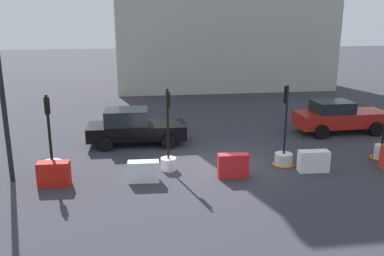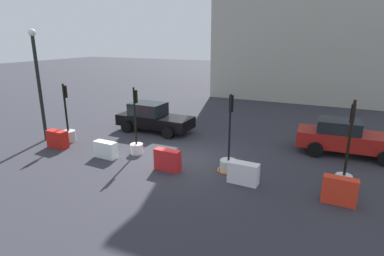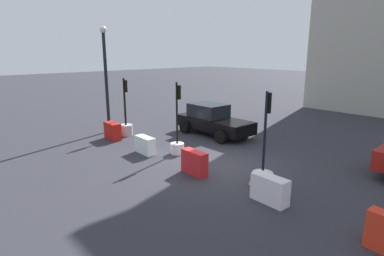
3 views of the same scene
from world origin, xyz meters
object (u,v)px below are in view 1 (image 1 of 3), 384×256
traffic_light_1 (168,157)px  street_lamp_post (2,90)px  construction_barrier_2 (233,166)px  traffic_light_2 (284,154)px  traffic_light_0 (52,162)px  car_red_compact (339,117)px  construction_barrier_1 (144,172)px  traffic_light_3 (382,147)px  construction_barrier_0 (54,174)px  construction_barrier_3 (313,161)px  car_black_sedan (134,127)px

traffic_light_1 → street_lamp_post: street_lamp_post is taller
construction_barrier_2 → street_lamp_post: (-7.92, 0.76, 2.87)m
traffic_light_2 → construction_barrier_2: bearing=-156.4°
traffic_light_0 → car_red_compact: 13.84m
construction_barrier_1 → construction_barrier_2: bearing=-0.7°
construction_barrier_2 → street_lamp_post: 8.46m
traffic_light_3 → construction_barrier_0: size_ratio=2.97×
construction_barrier_0 → construction_barrier_1: (3.09, -0.08, -0.05)m
traffic_light_3 → construction_barrier_0: bearing=-175.5°
traffic_light_0 → construction_barrier_2: 6.64m
construction_barrier_3 → construction_barrier_2: bearing=-177.3°
traffic_light_0 → construction_barrier_0: (0.21, -0.92, -0.10)m
car_red_compact → street_lamp_post: size_ratio=0.81×
car_red_compact → traffic_light_2: bearing=-136.8°
traffic_light_3 → construction_barrier_3: bearing=-163.7°
car_black_sedan → construction_barrier_3: bearing=-33.6°
construction_barrier_3 → street_lamp_post: size_ratio=0.20×
construction_barrier_0 → traffic_light_2: bearing=5.8°
traffic_light_2 → construction_barrier_1: bearing=-170.1°
traffic_light_3 → construction_barrier_1: 9.86m
construction_barrier_2 → construction_barrier_0: bearing=178.9°
traffic_light_2 → traffic_light_3: 4.26m
construction_barrier_0 → car_black_sedan: size_ratio=0.25×
traffic_light_2 → construction_barrier_0: size_ratio=2.88×
traffic_light_1 → construction_barrier_2: 2.52m
traffic_light_1 → construction_barrier_2: traffic_light_1 is taller
traffic_light_0 → traffic_light_3: 13.11m
traffic_light_0 → street_lamp_post: 3.11m
traffic_light_1 → construction_barrier_0: size_ratio=2.84×
construction_barrier_0 → traffic_light_1: bearing=13.2°
traffic_light_0 → car_red_compact: bearing=17.1°
traffic_light_2 → construction_barrier_0: 8.68m
traffic_light_3 → car_black_sedan: size_ratio=0.74×
construction_barrier_2 → construction_barrier_3: (3.16, 0.15, -0.03)m
construction_barrier_2 → street_lamp_post: bearing=174.5°
traffic_light_2 → construction_barrier_1: size_ratio=2.86×
construction_barrier_0 → car_black_sedan: car_black_sedan is taller
traffic_light_2 → car_black_sedan: size_ratio=0.71×
traffic_light_0 → traffic_light_3: traffic_light_3 is taller
construction_barrier_1 → car_red_compact: size_ratio=0.24×
traffic_light_2 → traffic_light_3: traffic_light_3 is taller
car_black_sedan → traffic_light_0: bearing=-130.2°
construction_barrier_1 → construction_barrier_2: (3.25, -0.04, 0.06)m
traffic_light_3 → car_red_compact: bearing=88.2°
traffic_light_3 → traffic_light_0: bearing=-179.6°
construction_barrier_3 → car_red_compact: bearing=54.7°
traffic_light_0 → street_lamp_post: bearing=-168.2°
car_black_sedan → traffic_light_1: bearing=-70.2°
construction_barrier_1 → car_black_sedan: size_ratio=0.25×
traffic_light_3 → street_lamp_post: size_ratio=0.58×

